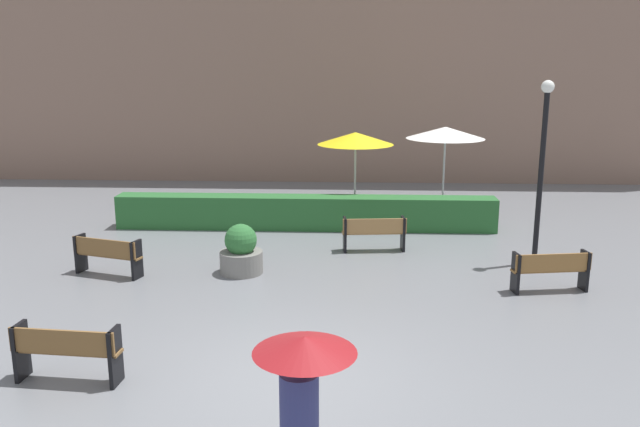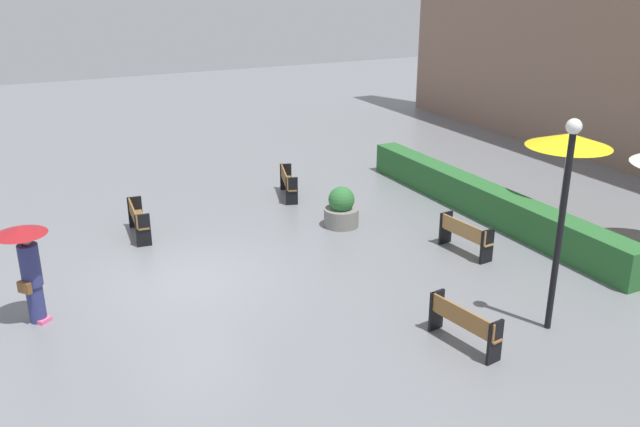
{
  "view_description": "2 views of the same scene",
  "coord_description": "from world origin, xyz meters",
  "px_view_note": "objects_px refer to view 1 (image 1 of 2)",
  "views": [
    {
      "loc": [
        0.84,
        -8.78,
        4.49
      ],
      "look_at": [
        0.23,
        4.12,
        1.44
      ],
      "focal_mm": 36.53,
      "sensor_mm": 36.0,
      "label": 1
    },
    {
      "loc": [
        13.26,
        -3.46,
        6.55
      ],
      "look_at": [
        0.73,
        2.79,
        1.37
      ],
      "focal_mm": 37.83,
      "sensor_mm": 36.0,
      "label": 2
    }
  ],
  "objects_px": {
    "bench_back_row": "(374,231)",
    "lamp_post": "(542,154)",
    "pedestrian_with_umbrella": "(302,404)",
    "bench_far_right": "(551,269)",
    "patio_umbrella_yellow": "(356,139)",
    "patio_umbrella_white": "(445,133)",
    "bench_near_left": "(66,350)",
    "bench_far_left": "(107,253)",
    "planter_pot": "(241,252)"
  },
  "relations": [
    {
      "from": "bench_far_right",
      "to": "pedestrian_with_umbrella",
      "type": "distance_m",
      "value": 8.21
    },
    {
      "from": "bench_near_left",
      "to": "planter_pot",
      "type": "distance_m",
      "value": 5.27
    },
    {
      "from": "bench_near_left",
      "to": "patio_umbrella_yellow",
      "type": "distance_m",
      "value": 11.26
    },
    {
      "from": "bench_far_right",
      "to": "patio_umbrella_yellow",
      "type": "xyz_separation_m",
      "value": [
        -3.84,
        6.21,
        1.82
      ]
    },
    {
      "from": "patio_umbrella_white",
      "to": "patio_umbrella_yellow",
      "type": "bearing_deg",
      "value": -162.28
    },
    {
      "from": "pedestrian_with_umbrella",
      "to": "planter_pot",
      "type": "xyz_separation_m",
      "value": [
        -1.9,
        7.76,
        -0.85
      ]
    },
    {
      "from": "patio_umbrella_white",
      "to": "bench_back_row",
      "type": "bearing_deg",
      "value": -116.9
    },
    {
      "from": "bench_near_left",
      "to": "patio_umbrella_white",
      "type": "relative_size",
      "value": 0.61
    },
    {
      "from": "pedestrian_with_umbrella",
      "to": "planter_pot",
      "type": "bearing_deg",
      "value": 103.73
    },
    {
      "from": "bench_near_left",
      "to": "planter_pot",
      "type": "height_order",
      "value": "planter_pot"
    },
    {
      "from": "pedestrian_with_umbrella",
      "to": "patio_umbrella_yellow",
      "type": "distance_m",
      "value": 13.13
    },
    {
      "from": "bench_far_right",
      "to": "patio_umbrella_yellow",
      "type": "bearing_deg",
      "value": 121.76
    },
    {
      "from": "pedestrian_with_umbrella",
      "to": "lamp_post",
      "type": "bearing_deg",
      "value": 62.18
    },
    {
      "from": "bench_far_left",
      "to": "pedestrian_with_umbrella",
      "type": "xyz_separation_m",
      "value": [
        4.71,
        -7.45,
        0.83
      ]
    },
    {
      "from": "bench_back_row",
      "to": "lamp_post",
      "type": "bearing_deg",
      "value": -12.36
    },
    {
      "from": "bench_back_row",
      "to": "lamp_post",
      "type": "distance_m",
      "value": 4.2
    },
    {
      "from": "pedestrian_with_umbrella",
      "to": "bench_far_right",
      "type": "bearing_deg",
      "value": 57.27
    },
    {
      "from": "patio_umbrella_white",
      "to": "bench_near_left",
      "type": "bearing_deg",
      "value": -121.32
    },
    {
      "from": "pedestrian_with_umbrella",
      "to": "patio_umbrella_yellow",
      "type": "bearing_deg",
      "value": 87.49
    },
    {
      "from": "patio_umbrella_yellow",
      "to": "patio_umbrella_white",
      "type": "distance_m",
      "value": 2.81
    },
    {
      "from": "bench_back_row",
      "to": "patio_umbrella_white",
      "type": "bearing_deg",
      "value": 63.1
    },
    {
      "from": "bench_back_row",
      "to": "bench_far_right",
      "type": "bearing_deg",
      "value": -38.26
    },
    {
      "from": "bench_far_right",
      "to": "lamp_post",
      "type": "distance_m",
      "value": 2.76
    },
    {
      "from": "bench_far_left",
      "to": "pedestrian_with_umbrella",
      "type": "height_order",
      "value": "pedestrian_with_umbrella"
    },
    {
      "from": "bench_far_left",
      "to": "patio_umbrella_yellow",
      "type": "relative_size",
      "value": 0.63
    },
    {
      "from": "bench_far_right",
      "to": "planter_pot",
      "type": "height_order",
      "value": "planter_pot"
    },
    {
      "from": "bench_far_right",
      "to": "lamp_post",
      "type": "relative_size",
      "value": 0.38
    },
    {
      "from": "lamp_post",
      "to": "patio_umbrella_white",
      "type": "xyz_separation_m",
      "value": [
        -1.38,
        5.17,
        -0.1
      ]
    },
    {
      "from": "bench_far_right",
      "to": "patio_umbrella_yellow",
      "type": "height_order",
      "value": "patio_umbrella_yellow"
    },
    {
      "from": "bench_far_right",
      "to": "bench_back_row",
      "type": "bearing_deg",
      "value": 141.74
    },
    {
      "from": "pedestrian_with_umbrella",
      "to": "patio_umbrella_white",
      "type": "bearing_deg",
      "value": 76.89
    },
    {
      "from": "patio_umbrella_yellow",
      "to": "patio_umbrella_white",
      "type": "bearing_deg",
      "value": 17.72
    },
    {
      "from": "bench_back_row",
      "to": "bench_far_left",
      "type": "relative_size",
      "value": 0.99
    },
    {
      "from": "bench_back_row",
      "to": "patio_umbrella_white",
      "type": "height_order",
      "value": "patio_umbrella_white"
    },
    {
      "from": "planter_pot",
      "to": "patio_umbrella_white",
      "type": "bearing_deg",
      "value": 50.22
    },
    {
      "from": "bench_far_left",
      "to": "lamp_post",
      "type": "distance_m",
      "value": 9.64
    },
    {
      "from": "bench_far_left",
      "to": "bench_near_left",
      "type": "distance_m",
      "value": 4.83
    },
    {
      "from": "bench_near_left",
      "to": "bench_back_row",
      "type": "bearing_deg",
      "value": 56.03
    },
    {
      "from": "bench_back_row",
      "to": "lamp_post",
      "type": "height_order",
      "value": "lamp_post"
    },
    {
      "from": "bench_back_row",
      "to": "lamp_post",
      "type": "xyz_separation_m",
      "value": [
        3.6,
        -0.79,
        2.0
      ]
    },
    {
      "from": "bench_far_right",
      "to": "patio_umbrella_white",
      "type": "height_order",
      "value": "patio_umbrella_white"
    },
    {
      "from": "pedestrian_with_umbrella",
      "to": "patio_umbrella_white",
      "type": "height_order",
      "value": "patio_umbrella_white"
    },
    {
      "from": "bench_far_right",
      "to": "planter_pot",
      "type": "xyz_separation_m",
      "value": [
        -6.31,
        0.89,
        -0.02
      ]
    },
    {
      "from": "bench_back_row",
      "to": "planter_pot",
      "type": "distance_m",
      "value": 3.42
    },
    {
      "from": "bench_back_row",
      "to": "bench_far_left",
      "type": "distance_m",
      "value": 6.11
    },
    {
      "from": "bench_far_left",
      "to": "patio_umbrella_yellow",
      "type": "xyz_separation_m",
      "value": [
        5.29,
        5.63,
        1.81
      ]
    },
    {
      "from": "bench_far_right",
      "to": "patio_umbrella_white",
      "type": "bearing_deg",
      "value": 99.41
    },
    {
      "from": "bench_far_left",
      "to": "patio_umbrella_yellow",
      "type": "bearing_deg",
      "value": 46.81
    },
    {
      "from": "bench_far_right",
      "to": "lamp_post",
      "type": "xyz_separation_m",
      "value": [
        0.21,
        1.89,
        2.01
      ]
    },
    {
      "from": "bench_near_left",
      "to": "lamp_post",
      "type": "distance_m",
      "value": 10.34
    }
  ]
}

